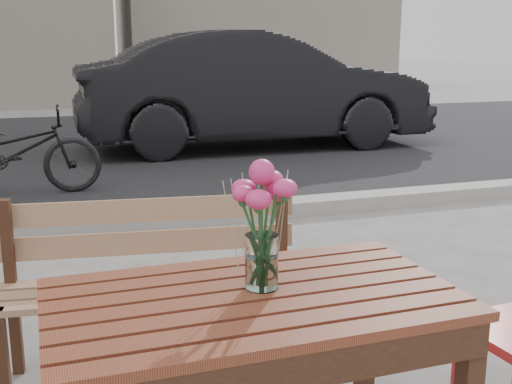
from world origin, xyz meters
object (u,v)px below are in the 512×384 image
(main_table, at_px, (253,332))
(parked_car, at_px, (253,90))
(bicycle, at_px, (13,152))
(main_vase, at_px, (262,209))

(main_table, relative_size, parked_car, 0.25)
(main_table, height_order, bicycle, bicycle)
(parked_car, bearing_deg, main_vase, 162.72)
(main_table, height_order, parked_car, parked_car)
(main_table, distance_m, main_vase, 0.35)
(main_vase, height_order, parked_car, parked_car)
(main_table, distance_m, bicycle, 4.65)
(main_table, xyz_separation_m, main_vase, (0.04, 0.04, 0.34))
(main_vase, relative_size, bicycle, 0.24)
(parked_car, xyz_separation_m, bicycle, (-2.95, -1.99, -0.35))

